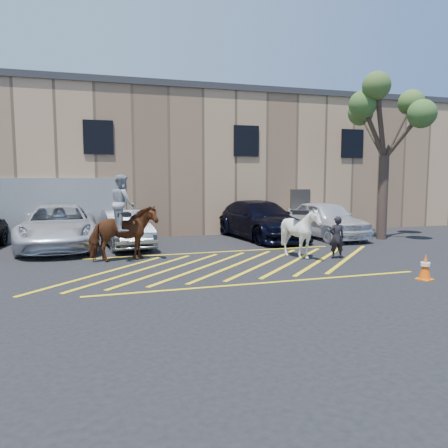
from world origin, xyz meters
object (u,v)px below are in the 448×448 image
object	(u,v)px
car_blue_suv	(260,220)
tree	(386,113)
saddled_white	(300,232)
traffic_cone	(425,267)
car_white_suv	(326,219)
mounted_bay	(123,226)
handler	(337,237)
car_white_pickup	(59,226)
car_silver_sedan	(125,229)

from	to	relation	value
car_blue_suv	tree	size ratio (longest dim) A/B	0.82
saddled_white	traffic_cone	bearing A→B (deg)	-64.87
car_white_suv	traffic_cone	distance (m)	8.46
traffic_cone	tree	xyz separation A→B (m)	(3.89, 7.11, 5.33)
mounted_bay	tree	xyz separation A→B (m)	(11.71, 1.87, 4.51)
car_blue_suv	tree	world-z (taller)	tree
car_blue_suv	handler	size ratio (longest dim) A/B	4.03
mounted_bay	tree	world-z (taller)	tree
car_white_pickup	mounted_bay	bearing A→B (deg)	-58.40
car_white_suv	car_blue_suv	bearing A→B (deg)	165.18
handler	saddled_white	xyz separation A→B (m)	(-1.21, 0.39, 0.18)
mounted_bay	saddled_white	size ratio (longest dim) A/B	1.36
car_white_suv	tree	xyz separation A→B (m)	(2.21, -1.16, 4.83)
car_white_pickup	car_silver_sedan	world-z (taller)	car_white_pickup
saddled_white	traffic_cone	world-z (taller)	saddled_white
car_white_suv	handler	distance (m)	5.27
car_blue_suv	mounted_bay	world-z (taller)	mounted_bay
mounted_bay	saddled_white	world-z (taller)	mounted_bay
mounted_bay	tree	distance (m)	12.69
car_white_suv	saddled_white	size ratio (longest dim) A/B	2.33
handler	mounted_bay	world-z (taller)	mounted_bay
car_silver_sedan	car_blue_suv	distance (m)	6.18
car_blue_suv	mounted_bay	distance (m)	7.45
car_silver_sedan	car_blue_suv	xyz separation A→B (m)	(6.15, 0.56, 0.12)
tree	car_silver_sedan	bearing A→B (deg)	173.72
saddled_white	handler	bearing A→B (deg)	-17.95
car_silver_sedan	traffic_cone	distance (m)	11.25
car_white_suv	tree	world-z (taller)	tree
car_silver_sedan	car_blue_suv	size ratio (longest dim) A/B	0.75
car_white_suv	traffic_cone	bearing A→B (deg)	-104.11
car_white_pickup	tree	xyz separation A→B (m)	(13.98, -1.69, 4.82)
car_white_suv	saddled_white	distance (m)	5.59
car_white_pickup	traffic_cone	bearing A→B (deg)	-41.97
mounted_bay	car_white_suv	bearing A→B (deg)	17.72
car_white_pickup	car_white_suv	bearing A→B (deg)	-3.43
handler	tree	bearing A→B (deg)	-129.11
car_white_suv	tree	distance (m)	5.44
car_white_pickup	traffic_cone	size ratio (longest dim) A/B	8.58
car_white_pickup	handler	distance (m)	10.82
tree	handler	bearing A→B (deg)	-141.73
car_white_pickup	car_silver_sedan	size ratio (longest dim) A/B	1.39
car_white_pickup	saddled_white	distance (m)	9.57
car_white_suv	saddled_white	bearing A→B (deg)	-131.77
car_white_suv	traffic_cone	world-z (taller)	car_white_suv
car_white_suv	mounted_bay	xyz separation A→B (m)	(-9.50, -3.03, 0.32)
traffic_cone	tree	bearing A→B (deg)	61.35
car_silver_sedan	traffic_cone	bearing A→B (deg)	-54.43
car_blue_suv	car_silver_sedan	bearing A→B (deg)	177.90
handler	mounted_bay	size ratio (longest dim) A/B	0.50
car_white_pickup	handler	size ratio (longest dim) A/B	4.23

